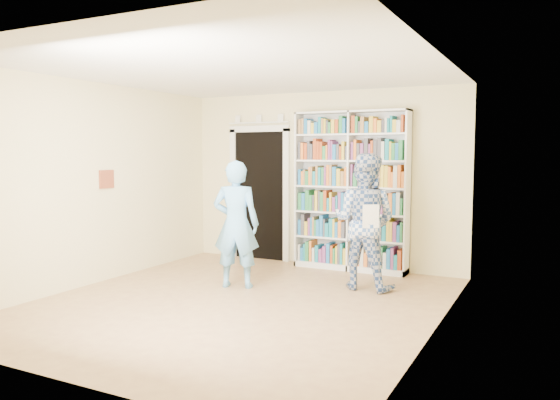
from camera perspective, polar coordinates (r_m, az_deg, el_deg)
name	(u,v)px	position (r m, az deg, el deg)	size (l,w,h in m)	color
floor	(239,303)	(6.54, -4.32, -10.69)	(5.00, 5.00, 0.00)	#966948
ceiling	(237,70)	(6.36, -4.48, 13.42)	(5.00, 5.00, 0.00)	white
wall_back	(322,179)	(8.54, 4.38, 2.19)	(4.50, 4.50, 0.00)	beige
wall_left	(95,183)	(7.72, -18.80, 1.65)	(5.00, 5.00, 0.00)	beige
wall_right	(437,196)	(5.49, 16.09, 0.45)	(5.00, 5.00, 0.00)	beige
bookshelf	(351,190)	(8.21, 7.43, 1.00)	(1.73, 0.32, 2.37)	white
doorway	(260,188)	(9.01, -2.15, 1.26)	(1.10, 0.08, 2.43)	black
wall_art	(107,179)	(7.85, -17.67, 2.09)	(0.03, 0.25, 0.25)	brown
man_blue	(236,224)	(7.14, -4.61, -2.54)	(0.61, 0.40, 1.66)	#68AEE7
man_plaid	(364,221)	(7.13, 8.81, -2.23)	(0.85, 0.66, 1.75)	#2F5090
paper_sheet	(371,216)	(6.81, 9.47, -1.69)	(0.21, 0.01, 0.29)	white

